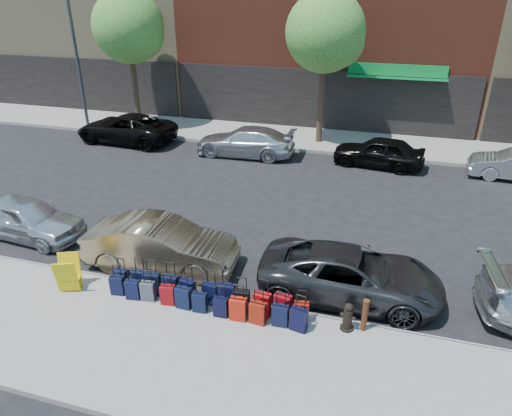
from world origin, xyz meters
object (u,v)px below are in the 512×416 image
(car_far_0, at_px, (126,128))
(car_far_2, at_px, (379,152))
(streetlight, at_px, (78,44))
(car_near_1, at_px, (161,245))
(bollard, at_px, (365,315))
(car_near_2, at_px, (351,274))
(car_near_0, at_px, (26,218))
(tree_left, at_px, (131,29))
(tree_center, at_px, (328,34))
(fire_hydrant, at_px, (348,317))
(suitcase_front_5, at_px, (211,293))
(car_far_1, at_px, (245,142))
(display_rack, at_px, (68,274))

(car_far_0, height_order, car_far_2, car_far_0)
(streetlight, height_order, car_near_1, streetlight)
(car_near_1, bearing_deg, car_far_2, -33.16)
(bollard, relative_size, car_near_2, 0.18)
(car_near_0, height_order, car_near_2, car_near_0)
(tree_left, relative_size, tree_center, 1.00)
(tree_center, bearing_deg, car_far_2, -39.87)
(fire_hydrant, bearing_deg, car_near_0, -174.04)
(suitcase_front_5, bearing_deg, car_near_1, 150.98)
(fire_hydrant, height_order, car_far_1, car_far_1)
(car_far_0, distance_m, car_far_1, 6.69)
(bollard, relative_size, display_rack, 0.85)
(fire_hydrant, xyz_separation_m, display_rack, (-7.27, -0.51, 0.16))
(bollard, bearing_deg, suitcase_front_5, -178.83)
(tree_left, xyz_separation_m, car_near_1, (7.83, -12.85, -4.68))
(tree_center, height_order, car_far_0, tree_center)
(suitcase_front_5, height_order, car_near_1, car_near_1)
(tree_left, bearing_deg, car_far_1, -21.16)
(car_near_0, relative_size, car_far_2, 0.98)
(tree_left, distance_m, car_near_2, 19.00)
(tree_center, distance_m, fire_hydrant, 15.38)
(tree_left, bearing_deg, display_rack, -67.55)
(car_near_1, relative_size, car_far_0, 0.83)
(car_near_1, bearing_deg, suitcase_front_5, -128.66)
(streetlight, xyz_separation_m, suitcase_front_5, (12.87, -13.58, -4.21))
(car_near_1, height_order, car_near_2, car_near_1)
(suitcase_front_5, distance_m, fire_hydrant, 3.45)
(car_near_0, bearing_deg, car_far_2, -42.55)
(tree_left, distance_m, car_far_0, 5.33)
(tree_left, height_order, tree_center, same)
(car_near_1, bearing_deg, car_far_0, 30.77)
(tree_center, bearing_deg, fire_hydrant, -78.58)
(tree_left, xyz_separation_m, fire_hydrant, (13.38, -14.28, -4.93))
(car_near_1, bearing_deg, streetlight, 37.11)
(streetlight, distance_m, car_far_2, 17.00)
(car_near_0, bearing_deg, bollard, -94.38)
(fire_hydrant, distance_m, car_far_2, 11.78)
(tree_center, bearing_deg, car_near_2, -77.68)
(fire_hydrant, bearing_deg, display_rack, -160.38)
(display_rack, bearing_deg, fire_hydrant, -18.55)
(suitcase_front_5, distance_m, car_far_1, 11.80)
(bollard, height_order, display_rack, display_rack)
(streetlight, height_order, fire_hydrant, streetlight)
(suitcase_front_5, distance_m, car_far_2, 12.30)
(streetlight, height_order, car_far_1, streetlight)
(tree_left, relative_size, car_near_1, 1.64)
(car_near_0, bearing_deg, car_near_2, -86.86)
(bollard, xyz_separation_m, car_far_0, (-13.23, 11.68, 0.15))
(tree_left, xyz_separation_m, car_near_2, (13.28, -12.73, -4.75))
(streetlight, relative_size, display_rack, 8.06)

